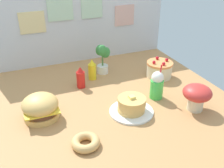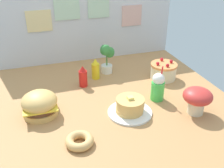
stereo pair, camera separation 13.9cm
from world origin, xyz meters
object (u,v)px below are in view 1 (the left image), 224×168
object	(u,v)px
ketchup_bottle	(81,78)
cream_soda_cup	(157,85)
burger	(41,107)
layer_cake	(159,69)
potted_plant	(103,58)
mushroom_stool	(197,95)
pancake_stack	(132,106)
mustard_bottle	(92,70)
donut_pink_glaze	(86,142)

from	to	relation	value
ketchup_bottle	cream_soda_cup	world-z (taller)	cream_soda_cup
burger	layer_cake	distance (m)	1.21
potted_plant	cream_soda_cup	bearing A→B (deg)	-68.28
burger	cream_soda_cup	bearing A→B (deg)	-4.33
mushroom_stool	ketchup_bottle	bearing A→B (deg)	136.60
burger	mushroom_stool	bearing A→B (deg)	-16.83
potted_plant	layer_cake	bearing A→B (deg)	-31.02
layer_cake	ketchup_bottle	distance (m)	0.78
mushroom_stool	burger	bearing A→B (deg)	163.17
burger	pancake_stack	xyz separation A→B (m)	(0.65, -0.19, -0.04)
layer_cake	mustard_bottle	distance (m)	0.65
burger	cream_soda_cup	distance (m)	0.95
layer_cake	potted_plant	xyz separation A→B (m)	(-0.48, 0.29, 0.09)
layer_cake	mustard_bottle	bearing A→B (deg)	162.30
layer_cake	ketchup_bottle	xyz separation A→B (m)	(-0.77, 0.08, 0.02)
potted_plant	mushroom_stool	distance (m)	1.00
mustard_bottle	mushroom_stool	bearing A→B (deg)	-54.27
pancake_stack	layer_cake	xyz separation A→B (m)	(0.52, 0.46, 0.02)
layer_cake	mushroom_stool	world-z (taller)	mushroom_stool
pancake_stack	ketchup_bottle	world-z (taller)	ketchup_bottle
mustard_bottle	potted_plant	world-z (taller)	potted_plant
burger	pancake_stack	size ratio (longest dim) A/B	0.78
layer_cake	mushroom_stool	xyz separation A→B (m)	(-0.04, -0.61, 0.05)
pancake_stack	cream_soda_cup	world-z (taller)	cream_soda_cup
burger	ketchup_bottle	distance (m)	0.53
cream_soda_cup	mushroom_stool	xyz separation A→B (m)	(0.19, -0.27, 0.01)
cream_soda_cup	mustard_bottle	bearing A→B (deg)	126.12
burger	mustard_bottle	size ratio (longest dim) A/B	1.33
pancake_stack	mustard_bottle	xyz separation A→B (m)	(-0.10, 0.66, 0.04)
burger	ketchup_bottle	size ratio (longest dim) A/B	1.33
ketchup_bottle	pancake_stack	bearing A→B (deg)	-65.32
ketchup_bottle	mushroom_stool	xyz separation A→B (m)	(0.73, -0.69, 0.04)
ketchup_bottle	mustard_bottle	world-z (taller)	same
donut_pink_glaze	layer_cake	bearing A→B (deg)	35.67
cream_soda_cup	potted_plant	world-z (taller)	potted_plant
layer_cake	ketchup_bottle	bearing A→B (deg)	174.06
mustard_bottle	potted_plant	distance (m)	0.18
mustard_bottle	donut_pink_glaze	distance (m)	0.96
burger	layer_cake	bearing A→B (deg)	12.71
layer_cake	mushroom_stool	size ratio (longest dim) A/B	1.13
layer_cake	potted_plant	world-z (taller)	potted_plant
mustard_bottle	donut_pink_glaze	size ratio (longest dim) A/B	1.08
layer_cake	cream_soda_cup	bearing A→B (deg)	-124.48
mustard_bottle	pancake_stack	bearing A→B (deg)	-81.38
ketchup_bottle	mushroom_stool	size ratio (longest dim) A/B	0.91
pancake_stack	mushroom_stool	world-z (taller)	mushroom_stool
mushroom_stool	potted_plant	bearing A→B (deg)	116.07
layer_cake	donut_pink_glaze	xyz separation A→B (m)	(-0.96, -0.69, -0.05)
burger	ketchup_bottle	xyz separation A→B (m)	(0.41, 0.35, 0.00)
donut_pink_glaze	burger	bearing A→B (deg)	116.70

